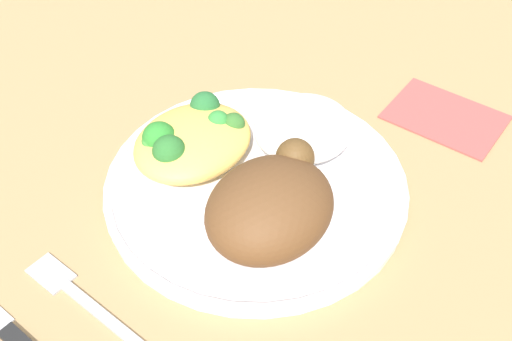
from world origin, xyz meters
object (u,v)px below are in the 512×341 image
(roasted_chicken, at_px, (271,206))
(rice_pile, at_px, (302,127))
(fork, at_px, (90,305))
(napkin, at_px, (445,116))
(mac_cheese_with_broccoli, at_px, (190,140))
(plate, at_px, (256,185))
(knife, at_px, (4,327))

(roasted_chicken, height_order, rice_pile, roasted_chicken)
(fork, xyz_separation_m, napkin, (0.35, -0.08, -0.00))
(mac_cheese_with_broccoli, relative_size, napkin, 1.03)
(plate, xyz_separation_m, roasted_chicken, (-0.04, -0.05, 0.04))
(roasted_chicken, xyz_separation_m, knife, (-0.18, 0.09, -0.04))
(rice_pile, relative_size, napkin, 0.86)
(roasted_chicken, height_order, napkin, roasted_chicken)
(rice_pile, xyz_separation_m, knife, (-0.27, 0.04, -0.03))
(plate, bearing_deg, knife, 169.26)
(plate, distance_m, mac_cheese_with_broccoli, 0.07)
(rice_pile, bearing_deg, fork, 177.28)
(rice_pile, xyz_separation_m, napkin, (0.13, -0.07, -0.03))
(roasted_chicken, distance_m, fork, 0.15)
(fork, height_order, napkin, fork)
(mac_cheese_with_broccoli, relative_size, fork, 0.75)
(plate, bearing_deg, fork, 175.91)
(roasted_chicken, distance_m, rice_pile, 0.11)
(knife, bearing_deg, roasted_chicken, -26.07)
(knife, height_order, napkin, knife)
(plate, relative_size, napkin, 2.42)
(plate, distance_m, napkin, 0.20)
(plate, xyz_separation_m, rice_pile, (0.06, 0.00, 0.02))
(fork, bearing_deg, napkin, -12.84)
(fork, bearing_deg, plate, -4.09)
(roasted_chicken, xyz_separation_m, fork, (-0.13, 0.06, -0.04))
(mac_cheese_with_broccoli, bearing_deg, rice_pile, -38.70)
(mac_cheese_with_broccoli, relative_size, knife, 0.56)
(rice_pile, relative_size, knife, 0.46)
(roasted_chicken, distance_m, knife, 0.20)
(napkin, bearing_deg, roasted_chicken, 174.39)
(plate, relative_size, roasted_chicken, 2.28)
(knife, relative_size, napkin, 1.84)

